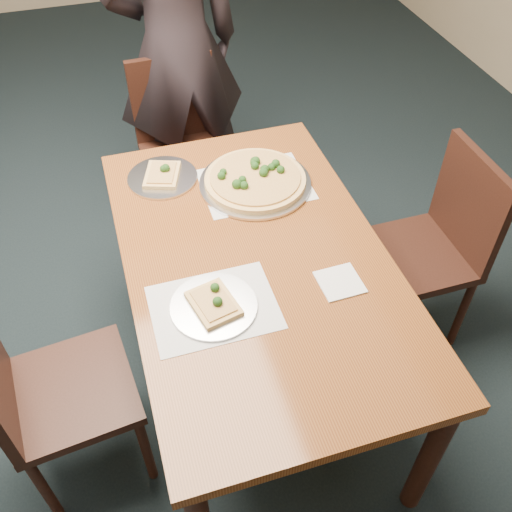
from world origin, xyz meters
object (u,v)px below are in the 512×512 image
object	(u,v)px
dining_table	(256,274)
slice_plate_near	(214,304)
chair_left	(43,389)
chair_far	(181,139)
chair_right	(435,241)
diner	(176,46)
pizza_pan	(255,180)
slice_plate_far	(162,176)

from	to	relation	value
dining_table	slice_plate_near	size ratio (longest dim) A/B	5.36
chair_left	chair_far	bearing A→B (deg)	-35.89
chair_right	diner	size ratio (longest dim) A/B	0.49
chair_right	slice_plate_near	size ratio (longest dim) A/B	3.25
chair_right	dining_table	bearing A→B (deg)	-84.43
slice_plate_near	chair_far	bearing A→B (deg)	83.59
chair_left	diner	bearing A→B (deg)	-34.48
chair_left	slice_plate_near	world-z (taller)	chair_left
dining_table	chair_right	world-z (taller)	chair_right
chair_left	chair_right	world-z (taller)	same
dining_table	slice_plate_near	bearing A→B (deg)	-137.53
dining_table	chair_far	bearing A→B (deg)	92.51
dining_table	chair_far	world-z (taller)	chair_far
dining_table	pizza_pan	bearing A→B (deg)	73.33
slice_plate_near	chair_right	bearing A→B (deg)	14.57
pizza_pan	chair_far	bearing A→B (deg)	102.43
chair_far	pizza_pan	world-z (taller)	chair_far
diner	slice_plate_near	bearing A→B (deg)	75.40
diner	slice_plate_near	distance (m)	1.50
chair_left	dining_table	bearing A→B (deg)	-84.51
chair_far	slice_plate_far	world-z (taller)	chair_far
diner	chair_far	bearing A→B (deg)	66.66
slice_plate_near	dining_table	bearing A→B (deg)	42.47
dining_table	chair_left	distance (m)	0.82
dining_table	chair_right	size ratio (longest dim) A/B	1.65
dining_table	pizza_pan	xyz separation A→B (m)	(0.11, 0.38, 0.11)
chair_left	chair_right	xyz separation A→B (m)	(1.60, 0.24, 0.00)
chair_far	chair_left	xyz separation A→B (m)	(-0.74, -1.29, 0.00)
chair_far	slice_plate_far	distance (m)	0.67
diner	pizza_pan	size ratio (longest dim) A/B	4.16
slice_plate_near	chair_left	bearing A→B (deg)	178.26
chair_far	chair_left	world-z (taller)	same
chair_right	pizza_pan	xyz separation A→B (m)	(-0.69, 0.30, 0.26)
dining_table	chair_left	xyz separation A→B (m)	(-0.79, -0.16, -0.14)
slice_plate_near	slice_plate_far	size ratio (longest dim) A/B	1.00
diner	slice_plate_near	size ratio (longest dim) A/B	6.59
dining_table	chair_far	xyz separation A→B (m)	(-0.05, 1.13, -0.14)
dining_table	pizza_pan	distance (m)	0.42
chair_left	slice_plate_far	size ratio (longest dim) A/B	3.25
dining_table	chair_right	distance (m)	0.83
chair_right	pizza_pan	distance (m)	0.80
chair_far	chair_left	size ratio (longest dim) A/B	1.00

